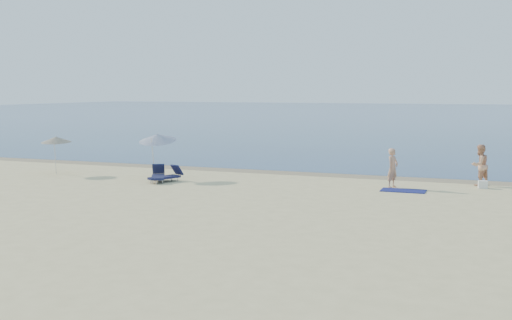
{
  "coord_description": "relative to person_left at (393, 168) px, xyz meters",
  "views": [
    {
      "loc": [
        6.89,
        -11.81,
        4.31
      ],
      "look_at": [
        -3.88,
        16.0,
        1.0
      ],
      "focal_mm": 45.0,
      "sensor_mm": 36.0,
      "label": 1
    }
  ],
  "objects": [
    {
      "name": "sea",
      "position": [
        -2.42,
        83.71,
        -0.86
      ],
      "size": [
        240.0,
        160.0,
        0.01
      ],
      "primitive_type": "cube",
      "color": "navy",
      "rests_on": "ground"
    },
    {
      "name": "lounger_right",
      "position": [
        -10.1,
        -2.03,
        -0.59
      ],
      "size": [
        1.17,
        1.8,
        0.76
      ],
      "rotation": [
        0.0,
        0.0,
        -0.39
      ],
      "color": "#16183D",
      "rests_on": "ground"
    },
    {
      "name": "wet_sand_strip",
      "position": [
        -2.42,
        3.11,
        -0.87
      ],
      "size": [
        240.0,
        1.6,
        0.0
      ],
      "primitive_type": "cube",
      "color": "#847254",
      "rests_on": "ground"
    },
    {
      "name": "ground",
      "position": [
        -2.42,
        -16.29,
        -0.87
      ],
      "size": [
        160.0,
        160.0,
        0.0
      ],
      "primitive_type": "plane",
      "color": "beige",
      "rests_on": "ground"
    },
    {
      "name": "person_right",
      "position": [
        3.53,
        2.03,
        0.06
      ],
      "size": [
        1.12,
        1.14,
        1.85
      ],
      "primitive_type": "imported",
      "rotation": [
        0.0,
        0.0,
        -2.29
      ],
      "color": "tan",
      "rests_on": "ground"
    },
    {
      "name": "umbrella_far",
      "position": [
        -16.71,
        -1.54,
        0.89
      ],
      "size": [
        1.8,
        1.81,
        2.0
      ],
      "rotation": [
        0.0,
        0.0,
        0.22
      ],
      "color": "silver",
      "rests_on": "ground"
    },
    {
      "name": "person_left",
      "position": [
        0.0,
        0.0,
        0.0
      ],
      "size": [
        0.62,
        0.74,
        1.73
      ],
      "primitive_type": "imported",
      "rotation": [
        0.0,
        0.0,
        1.2
      ],
      "color": "tan",
      "rests_on": "ground"
    },
    {
      "name": "white_bag",
      "position": [
        3.71,
        1.27,
        -0.7
      ],
      "size": [
        0.43,
        0.38,
        0.33
      ],
      "primitive_type": "cube",
      "rotation": [
        0.0,
        0.0,
        0.14
      ],
      "color": "silver",
      "rests_on": "ground"
    },
    {
      "name": "beach_towel",
      "position": [
        0.59,
        -0.76,
        -0.85
      ],
      "size": [
        1.87,
        1.06,
        0.03
      ],
      "primitive_type": "cube",
      "rotation": [
        0.0,
        0.0,
        0.01
      ],
      "color": "#101451",
      "rests_on": "ground"
    },
    {
      "name": "umbrella_near",
      "position": [
        -11.1,
        -1.09,
        1.11
      ],
      "size": [
        2.04,
        2.06,
        2.35
      ],
      "rotation": [
        0.0,
        0.0,
        0.16
      ],
      "color": "silver",
      "rests_on": "ground"
    },
    {
      "name": "lounger_left",
      "position": [
        -10.55,
        -2.05,
        -0.59
      ],
      "size": [
        1.32,
        1.82,
        0.77
      ],
      "rotation": [
        0.0,
        0.0,
        0.48
      ],
      "color": "#151A3C",
      "rests_on": "ground"
    }
  ]
}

